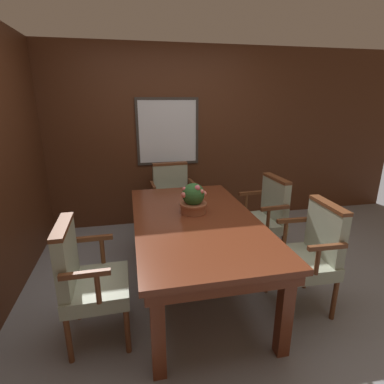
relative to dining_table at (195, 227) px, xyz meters
name	(u,v)px	position (x,y,z in m)	size (l,w,h in m)	color
ground_plane	(202,297)	(0.04, -0.15, -0.64)	(14.00, 14.00, 0.00)	gray
wall_back	(171,138)	(0.04, 1.76, 0.58)	(7.20, 0.08, 2.45)	#4C2816
dining_table	(195,227)	(0.00, 0.00, 0.00)	(1.09, 1.96, 0.74)	maroon
chair_right_near	(310,251)	(0.91, -0.42, -0.12)	(0.47, 0.57, 0.95)	brown
chair_right_far	(264,214)	(0.89, 0.44, -0.12)	(0.49, 0.57, 0.95)	brown
chair_head_far	(172,195)	(-0.02, 1.32, -0.12)	(0.57, 0.49, 0.95)	brown
chair_left_near	(86,276)	(-0.91, -0.42, -0.12)	(0.46, 0.56, 0.95)	brown
potted_plant	(193,199)	(0.01, 0.14, 0.22)	(0.26, 0.26, 0.28)	#9E5638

